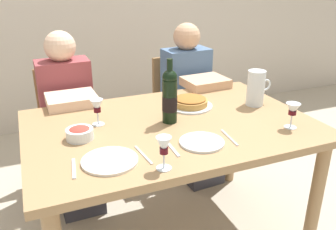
{
  "coord_description": "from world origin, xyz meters",
  "views": [
    {
      "loc": [
        -0.67,
        -1.59,
        1.52
      ],
      "look_at": [
        -0.01,
        0.02,
        0.8
      ],
      "focal_mm": 37.91,
      "sensor_mm": 36.0,
      "label": 1
    }
  ],
  "objects": [
    {
      "name": "dining_table",
      "position": [
        0.0,
        0.0,
        0.67
      ],
      "size": [
        1.5,
        1.0,
        0.76
      ],
      "color": "#9E7A51",
      "rests_on": "ground"
    },
    {
      "name": "wine_bottle",
      "position": [
        -0.0,
        0.02,
        0.9
      ],
      "size": [
        0.08,
        0.08,
        0.34
      ],
      "color": "black",
      "rests_on": "dining_table"
    },
    {
      "name": "water_pitcher",
      "position": [
        0.57,
        0.06,
        0.85
      ],
      "size": [
        0.16,
        0.1,
        0.21
      ],
      "color": "silver",
      "rests_on": "dining_table"
    },
    {
      "name": "baked_tart",
      "position": [
        0.2,
        0.18,
        0.79
      ],
      "size": [
        0.26,
        0.26,
        0.06
      ],
      "color": "silver",
      "rests_on": "dining_table"
    },
    {
      "name": "salad_bowl",
      "position": [
        -0.48,
        -0.01,
        0.79
      ],
      "size": [
        0.13,
        0.13,
        0.06
      ],
      "color": "silver",
      "rests_on": "dining_table"
    },
    {
      "name": "wine_glass_left_diner",
      "position": [
        0.55,
        -0.29,
        0.86
      ],
      "size": [
        0.07,
        0.07,
        0.13
      ],
      "color": "silver",
      "rests_on": "dining_table"
    },
    {
      "name": "wine_glass_right_diner",
      "position": [
        -0.21,
        -0.42,
        0.86
      ],
      "size": [
        0.06,
        0.06,
        0.14
      ],
      "color": "silver",
      "rests_on": "dining_table"
    },
    {
      "name": "wine_glass_centre",
      "position": [
        -0.36,
        0.13,
        0.86
      ],
      "size": [
        0.07,
        0.07,
        0.14
      ],
      "color": "silver",
      "rests_on": "dining_table"
    },
    {
      "name": "dinner_plate_left_setting",
      "position": [
        0.04,
        -0.27,
        0.77
      ],
      "size": [
        0.21,
        0.21,
        0.01
      ],
      "primitive_type": "cylinder",
      "color": "silver",
      "rests_on": "dining_table"
    },
    {
      "name": "dinner_plate_right_setting",
      "position": [
        -0.4,
        -0.28,
        0.77
      ],
      "size": [
        0.24,
        0.24,
        0.01
      ],
      "primitive_type": "cylinder",
      "color": "white",
      "rests_on": "dining_table"
    },
    {
      "name": "fork_left_setting",
      "position": [
        -0.11,
        -0.27,
        0.76
      ],
      "size": [
        0.02,
        0.16,
        0.0
      ],
      "primitive_type": "cube",
      "rotation": [
        0.0,
        0.0,
        1.54
      ],
      "color": "silver",
      "rests_on": "dining_table"
    },
    {
      "name": "knife_left_setting",
      "position": [
        0.19,
        -0.27,
        0.76
      ],
      "size": [
        0.03,
        0.18,
        0.0
      ],
      "primitive_type": "cube",
      "rotation": [
        0.0,
        0.0,
        1.46
      ],
      "color": "silver",
      "rests_on": "dining_table"
    },
    {
      "name": "knife_right_setting",
      "position": [
        -0.25,
        -0.28,
        0.76
      ],
      "size": [
        0.03,
        0.18,
        0.0
      ],
      "primitive_type": "cube",
      "rotation": [
        0.0,
        0.0,
        1.66
      ],
      "color": "silver",
      "rests_on": "dining_table"
    },
    {
      "name": "spoon_right_setting",
      "position": [
        -0.55,
        -0.28,
        0.76
      ],
      "size": [
        0.03,
        0.16,
        0.0
      ],
      "primitive_type": "cube",
      "rotation": [
        0.0,
        0.0,
        1.45
      ],
      "color": "silver",
      "rests_on": "dining_table"
    },
    {
      "name": "chair_left",
      "position": [
        -0.45,
        0.89,
        0.5
      ],
      "size": [
        0.41,
        0.41,
        0.87
      ],
      "rotation": [
        0.0,
        0.0,
        3.16
      ],
      "color": "olive",
      "rests_on": "ground"
    },
    {
      "name": "diner_left",
      "position": [
        -0.45,
        0.65,
        0.62
      ],
      "size": [
        0.34,
        0.51,
        1.16
      ],
      "rotation": [
        0.0,
        0.0,
        3.16
      ],
      "color": "#8E3D42",
      "rests_on": "ground"
    },
    {
      "name": "chair_right",
      "position": [
        0.45,
        0.89,
        0.5
      ],
      "size": [
        0.42,
        0.42,
        0.87
      ],
      "rotation": [
        0.0,
        0.0,
        3.2
      ],
      "color": "olive",
      "rests_on": "ground"
    },
    {
      "name": "diner_right",
      "position": [
        0.46,
        0.66,
        0.62
      ],
      "size": [
        0.35,
        0.52,
        1.16
      ],
      "rotation": [
        0.0,
        0.0,
        3.2
      ],
      "color": "#4C6B93",
      "rests_on": "ground"
    }
  ]
}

